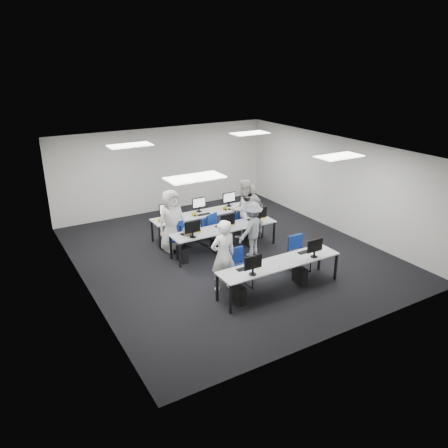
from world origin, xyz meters
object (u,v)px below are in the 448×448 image
desk_front (280,264)px  chair_7 (240,225)px  chair_5 (181,240)px  student_1 (243,209)px  chair_1 (299,260)px  photographer (252,229)px  chair_2 (177,244)px  student_0 (223,256)px  student_2 (172,221)px  chair_0 (239,276)px  chair_6 (207,233)px  student_3 (250,210)px  chair_3 (211,237)px  chair_4 (251,228)px  desk_mid (224,229)px

desk_front → chair_7: chair_7 is taller
chair_5 → student_1: student_1 is taller
chair_1 → photographer: 1.61m
chair_2 → chair_1: bearing=-27.7°
chair_2 → chair_7: chair_7 is taller
student_0 → student_1: (2.20, 2.54, 0.03)m
chair_7 → student_2: bearing=-164.0°
chair_7 → photographer: bearing=-96.8°
chair_7 → student_1: 0.70m
chair_0 → chair_5: 2.87m
chair_5 → chair_6: (0.87, -0.00, 0.04)m
chair_7 → student_1: bearing=-89.3°
student_2 → photographer: (1.80, -1.43, -0.12)m
desk_front → chair_2: bearing=111.6°
student_0 → student_3: 3.58m
chair_3 → chair_1: bearing=-76.8°
chair_1 → student_3: size_ratio=0.57×
chair_6 → student_3: bearing=-27.3°
chair_3 → photographer: bearing=-70.6°
desk_front → chair_5: chair_5 is taller
chair_1 → chair_4: (0.21, 2.58, -0.01)m
desk_mid → chair_1: (1.07, -2.04, -0.38)m
chair_0 → student_3: 3.44m
chair_6 → chair_1: bearing=-88.5°
chair_6 → desk_front: bearing=-108.9°
chair_3 → chair_4: 1.44m
chair_0 → chair_4: size_ratio=1.08×
desk_front → photographer: (0.53, 2.00, 0.11)m
chair_4 → student_1: 0.69m
chair_4 → chair_1: bearing=-73.3°
student_3 → photographer: size_ratio=1.05×
chair_3 → student_1: (1.20, 0.11, 0.66)m
student_3 → student_2: bearing=179.5°
student_3 → chair_3: bearing=-171.3°
chair_1 → student_2: (-2.34, 2.87, 0.61)m
desk_front → student_1: 3.40m
student_1 → desk_mid: bearing=33.3°
desk_mid → student_1: 1.24m
chair_7 → chair_5: bearing=-164.0°
chair_0 → chair_1: bearing=-2.9°
chair_0 → chair_6: (0.64, 2.85, -0.01)m
chair_7 → student_2: 2.45m
student_2 → chair_6: bearing=-8.3°
student_2 → student_3: size_ratio=1.10×
chair_3 → chair_4: bearing=-11.9°
chair_0 → chair_6: chair_0 is taller
chair_0 → chair_7: size_ratio=1.05×
chair_7 → student_3: student_3 is taller
chair_1 → chair_3: bearing=117.4°
chair_7 → photographer: (-0.57, -1.52, 0.49)m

